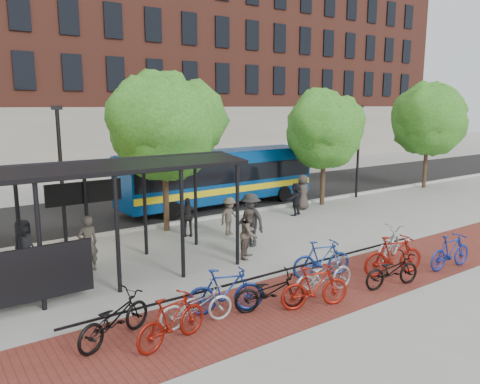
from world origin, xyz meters
TOP-DOWN VIEW (x-y plane):
  - ground at (0.00, 0.00)m, footprint 160.00×160.00m
  - asphalt_street at (0.00, 8.00)m, footprint 160.00×8.00m
  - curb at (0.00, 4.00)m, footprint 160.00×0.25m
  - brick_strip at (-2.00, -5.00)m, footprint 24.00×3.00m
  - bike_rack_rail at (-3.30, -4.10)m, footprint 12.00×0.05m
  - building_brick at (10.00, 26.00)m, footprint 55.00×14.00m
  - bus_shelter at (-8.13, -0.48)m, footprint 10.60×3.07m
  - tree_b at (-2.90, 3.35)m, footprint 5.15×4.20m
  - tree_c at (6.09, 3.35)m, footprint 4.66×3.80m
  - tree_d at (15.10, 3.35)m, footprint 5.39×4.40m
  - lamp_post_left at (-7.00, 3.60)m, footprint 0.35×0.20m
  - lamp_post_right at (9.00, 3.60)m, footprint 0.35×0.20m
  - bus at (1.40, 6.04)m, footprint 10.68×2.77m
  - bike_0 at (-8.11, -4.45)m, footprint 2.14×1.46m
  - bike_1 at (-7.14, -5.31)m, footprint 1.96×0.95m
  - bike_2 at (-6.26, -4.83)m, footprint 1.92×0.86m
  - bike_3 at (-5.33, -4.68)m, footprint 2.02×1.24m
  - bike_4 at (-4.31, -5.18)m, footprint 2.01×1.22m
  - bike_5 at (-3.29, -5.73)m, footprint 1.95×1.06m
  - bike_6 at (-2.48, -5.23)m, footprint 2.08×0.79m
  - bike_7 at (-1.57, -4.25)m, footprint 1.98×1.07m
  - bike_8 at (-0.50, -5.98)m, footprint 1.96×0.97m
  - bike_9 at (0.34, -5.40)m, footprint 2.15×1.13m
  - bike_10 at (1.35, -4.43)m, footprint 2.26×1.44m
  - bike_11 at (2.30, -6.09)m, footprint 1.91×0.68m
  - pedestrian_0 at (-8.85, 1.26)m, footprint 0.99×0.96m
  - pedestrian_1 at (-7.18, 0.32)m, footprint 0.69×0.49m
  - pedestrian_3 at (-1.22, 1.26)m, footprint 1.10×0.80m
  - pedestrian_4 at (-2.68, 2.09)m, footprint 0.98×0.77m
  - pedestrian_5 at (3.26, 2.30)m, footprint 1.50×0.99m
  - pedestrian_6 at (4.36, 3.02)m, footprint 0.91×0.64m
  - pedestrian_8 at (-2.27, -1.50)m, footprint 1.04×1.01m
  - pedestrian_9 at (-1.44, -0.46)m, footprint 0.90×1.37m

SIDE VIEW (x-z plane):
  - ground at x=0.00m, z-range 0.00..0.00m
  - bike_rack_rail at x=-3.30m, z-range -0.47..0.47m
  - brick_strip at x=-2.00m, z-range 0.00..0.01m
  - asphalt_street at x=0.00m, z-range 0.00..0.01m
  - curb at x=0.00m, z-range 0.00..0.12m
  - bike_2 at x=-6.26m, z-range 0.00..0.98m
  - bike_8 at x=-0.50m, z-range 0.00..0.98m
  - bike_4 at x=-4.31m, z-range 0.00..1.00m
  - bike_0 at x=-8.11m, z-range 0.00..1.07m
  - bike_6 at x=-2.48m, z-range 0.00..1.08m
  - bike_10 at x=1.35m, z-range 0.00..1.12m
  - bike_11 at x=2.30m, z-range 0.00..1.12m
  - bike_5 at x=-3.29m, z-range 0.00..1.13m
  - bike_1 at x=-7.14m, z-range 0.00..1.14m
  - bike_7 at x=-1.57m, z-range 0.00..1.14m
  - bike_3 at x=-5.33m, z-range 0.00..1.17m
  - bike_9 at x=0.34m, z-range 0.00..1.25m
  - pedestrian_3 at x=-1.22m, z-range 0.00..1.53m
  - pedestrian_4 at x=-2.68m, z-range 0.00..1.55m
  - pedestrian_5 at x=3.26m, z-range 0.00..1.55m
  - pedestrian_8 at x=-2.27m, z-range 0.00..1.69m
  - pedestrian_0 at x=-8.85m, z-range 0.00..1.72m
  - pedestrian_6 at x=4.36m, z-range 0.00..1.75m
  - pedestrian_1 at x=-7.18m, z-range 0.00..1.79m
  - pedestrian_9 at x=-1.44m, z-range 0.00..1.98m
  - bus at x=1.40m, z-range 0.21..3.08m
  - lamp_post_left at x=-7.00m, z-range 0.18..5.31m
  - lamp_post_right at x=9.00m, z-range 0.18..5.31m
  - bus_shelter at x=-8.13m, z-range 1.20..4.80m
  - tree_c at x=6.09m, z-range 1.09..7.02m
  - tree_b at x=-2.90m, z-range 1.22..7.69m
  - tree_d at x=15.10m, z-range 1.19..7.74m
  - building_brick at x=10.00m, z-range 0.00..20.00m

